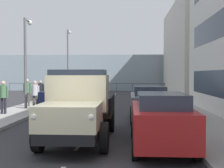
{
  "coord_description": "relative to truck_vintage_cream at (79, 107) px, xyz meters",
  "views": [
    {
      "loc": [
        -1.6,
        7.7,
        2.28
      ],
      "look_at": [
        -0.36,
        -13.67,
        1.59
      ],
      "focal_mm": 47.74,
      "sensor_mm": 36.0,
      "label": 1
    }
  ],
  "objects": [
    {
      "name": "sea_horizon",
      "position": [
        -0.08,
        -31.66,
        1.32
      ],
      "size": [
        80.0,
        0.8,
        5.0
      ],
      "primitive_type": "cube",
      "color": "#84939E",
      "rests_on": "ground_plane"
    },
    {
      "name": "truck_vintage_cream",
      "position": [
        0.0,
        0.0,
        0.0
      ],
      "size": [
        2.17,
        5.64,
        2.43
      ],
      "color": "black",
      "rests_on": "ground_plane"
    },
    {
      "name": "lamp_post_far",
      "position": [
        4.82,
        -21.59,
        3.03
      ],
      "size": [
        0.32,
        1.14,
        6.87
      ],
      "color": "#59595B",
      "rests_on": "sidewalk_right"
    },
    {
      "name": "car_red_kerbside_near",
      "position": [
        -2.65,
        0.75,
        -0.28
      ],
      "size": [
        1.8,
        3.97,
        1.72
      ],
      "color": "#B21E1E",
      "rests_on": "ground_plane"
    },
    {
      "name": "car_teal_oppositeside_2",
      "position": [
        2.48,
        -21.05,
        -0.28
      ],
      "size": [
        1.95,
        4.53,
        1.72
      ],
      "color": "#1E6670",
      "rests_on": "ground_plane"
    },
    {
      "name": "car_navy_oppositeside_0",
      "position": [
        2.48,
        -8.63,
        -0.28
      ],
      "size": [
        1.82,
        4.69,
        1.72
      ],
      "color": "navy",
      "rests_on": "ground_plane"
    },
    {
      "name": "lamp_post_promenade",
      "position": [
        4.86,
        -8.79,
        2.41
      ],
      "size": [
        0.32,
        1.14,
        5.69
      ],
      "color": "#59595B",
      "rests_on": "sidewalk_right"
    },
    {
      "name": "sidewalk_left",
      "position": [
        -4.91,
        -9.21,
        -1.1
      ],
      "size": [
        2.62,
        38.91,
        0.15
      ],
      "primitive_type": "cube",
      "color": "#9E9993",
      "rests_on": "ground_plane"
    },
    {
      "name": "sidewalk_right",
      "position": [
        4.74,
        -9.21,
        -1.1
      ],
      "size": [
        2.62,
        38.91,
        0.15
      ],
      "primitive_type": "cube",
      "color": "#9E9993",
      "rests_on": "ground_plane"
    },
    {
      "name": "road_centreline_markings",
      "position": [
        -0.08,
        -8.88,
        -1.17
      ],
      "size": [
        0.12,
        34.82,
        0.01
      ],
      "color": "silver",
      "rests_on": "ground_plane"
    },
    {
      "name": "pedestrian_couple_a",
      "position": [
        4.82,
        -11.66,
        -0.05
      ],
      "size": [
        0.53,
        0.34,
        1.67
      ],
      "color": "black",
      "rests_on": "sidewalk_right"
    },
    {
      "name": "car_grey_kerbside_1",
      "position": [
        -2.65,
        -4.67,
        -0.28
      ],
      "size": [
        1.83,
        4.2,
        1.72
      ],
      "color": "slate",
      "rests_on": "ground_plane"
    },
    {
      "name": "car_silver_oppositeside_1",
      "position": [
        2.48,
        -15.14,
        -0.28
      ],
      "size": [
        1.95,
        4.05,
        1.72
      ],
      "color": "#B7BABF",
      "rests_on": "ground_plane"
    },
    {
      "name": "seawall_railing",
      "position": [
        -0.08,
        -28.06,
        -0.26
      ],
      "size": [
        28.08,
        0.08,
        1.2
      ],
      "color": "#4C5156",
      "rests_on": "ground_plane"
    },
    {
      "name": "ground_plane",
      "position": [
        -0.08,
        -9.21,
        -1.18
      ],
      "size": [
        80.0,
        80.0,
        0.0
      ],
      "primitive_type": "plane",
      "color": "#2D2D30"
    },
    {
      "name": "building_far_block",
      "position": [
        -10.03,
        -22.47,
        3.6
      ],
      "size": [
        7.62,
        15.07,
        9.56
      ],
      "color": "beige",
      "rests_on": "ground_plane"
    },
    {
      "name": "pedestrian_strolling",
      "position": [
        4.04,
        -7.98,
        -0.0
      ],
      "size": [
        0.53,
        0.34,
        1.74
      ],
      "color": "#4C473D",
      "rests_on": "sidewalk_right"
    },
    {
      "name": "pedestrian_in_dark_coat",
      "position": [
        5.14,
        -9.72,
        0.05
      ],
      "size": [
        0.53,
        0.34,
        1.82
      ],
      "color": "#4C473D",
      "rests_on": "sidewalk_right"
    },
    {
      "name": "pedestrian_with_bag",
      "position": [
        5.11,
        -5.86,
        0.02
      ],
      "size": [
        0.53,
        0.34,
        1.78
      ],
      "color": "black",
      "rests_on": "sidewalk_right"
    }
  ]
}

